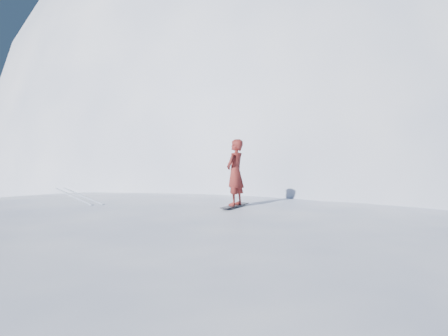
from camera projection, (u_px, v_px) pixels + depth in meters
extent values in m
plane|color=white|center=(138.00, 308.00, 11.37)|extent=(400.00, 400.00, 0.00)
ellipsoid|color=white|center=(154.00, 272.00, 14.52)|extent=(36.00, 28.00, 4.80)
ellipsoid|color=white|center=(321.00, 188.00, 43.24)|extent=(60.00, 56.00, 56.00)
ellipsoid|color=white|center=(229.00, 200.00, 33.54)|extent=(28.00, 24.00, 18.00)
ellipsoid|color=white|center=(372.00, 326.00, 10.24)|extent=(5.00, 4.50, 0.70)
ellipsoid|color=white|center=(60.00, 258.00, 16.33)|extent=(7.00, 6.30, 1.00)
ellipsoid|color=white|center=(298.00, 251.00, 17.49)|extent=(4.00, 3.60, 0.60)
cube|color=black|center=(235.00, 205.00, 13.20)|extent=(1.23, 1.10, 0.02)
imported|color=maroon|center=(235.00, 172.00, 13.15)|extent=(0.86, 0.83, 1.99)
cube|color=silver|center=(71.00, 195.00, 15.95)|extent=(1.22, 5.90, 0.04)
cube|color=silver|center=(81.00, 195.00, 16.06)|extent=(1.25, 5.89, 0.04)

